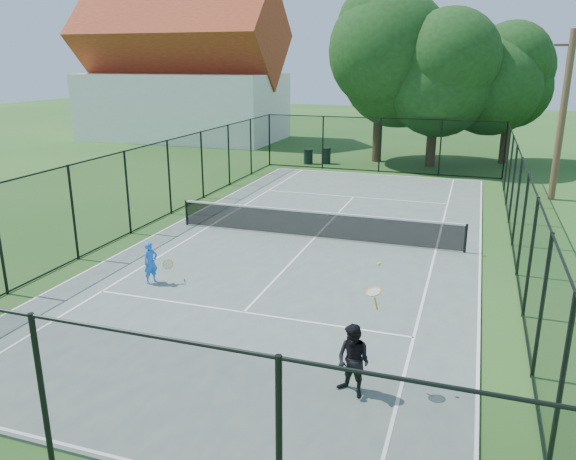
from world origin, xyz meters
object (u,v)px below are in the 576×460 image
(trash_bin_left, at_px, (308,156))
(player_black, at_px, (353,360))
(utility_pole, at_px, (562,116))
(player_blue, at_px, (151,263))
(trash_bin_right, at_px, (326,156))
(tennis_net, at_px, (315,223))

(trash_bin_left, xyz_separation_m, player_black, (7.74, -23.21, 0.31))
(player_black, bearing_deg, utility_pole, 73.96)
(utility_pole, bearing_deg, player_blue, -128.83)
(player_blue, distance_m, player_black, 7.37)
(trash_bin_right, relative_size, utility_pole, 0.13)
(trash_bin_right, relative_size, player_blue, 0.81)
(trash_bin_right, relative_size, player_black, 0.39)
(trash_bin_left, distance_m, player_black, 24.47)
(trash_bin_left, xyz_separation_m, player_blue, (1.31, -19.63, 0.20))
(trash_bin_right, xyz_separation_m, player_blue, (0.30, -20.04, 0.17))
(trash_bin_right, distance_m, player_black, 24.56)
(player_blue, height_order, player_black, player_black)
(trash_bin_right, bearing_deg, utility_pole, -25.19)
(trash_bin_right, bearing_deg, trash_bin_left, -158.09)
(trash_bin_right, bearing_deg, player_blue, -89.14)
(trash_bin_right, height_order, player_blue, player_blue)
(tennis_net, height_order, trash_bin_right, tennis_net)
(player_blue, bearing_deg, player_black, -29.07)
(trash_bin_right, xyz_separation_m, utility_pole, (11.92, -5.60, 3.20))
(tennis_net, bearing_deg, utility_pole, 46.79)
(player_black, bearing_deg, trash_bin_right, 105.92)
(utility_pole, height_order, player_black, utility_pole)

